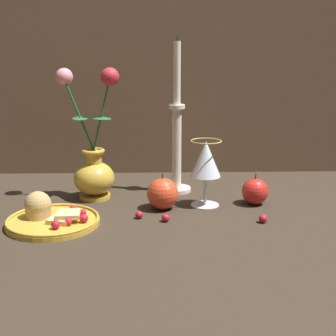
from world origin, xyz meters
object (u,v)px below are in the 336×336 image
vase (93,163)px  apple_near_glass (255,191)px  wine_glass (206,161)px  candlestick (177,140)px  apple_beside_vase (163,193)px  plate_with_pastries (50,217)px

vase → apple_near_glass: 0.41m
vase → wine_glass: bearing=-13.7°
candlestick → apple_beside_vase: candlestick is taller
plate_with_pastries → apple_near_glass: 0.49m
vase → apple_beside_vase: (0.17, -0.09, -0.05)m
plate_with_pastries → apple_beside_vase: bearing=20.9°
wine_glass → candlestick: bearing=117.8°
candlestick → apple_near_glass: size_ratio=5.21×
vase → candlestick: 0.22m
vase → apple_near_glass: vase is taller
apple_beside_vase → apple_near_glass: size_ratio=1.14×
plate_with_pastries → wine_glass: bearing=18.2°
apple_near_glass → apple_beside_vase: bearing=-173.1°
vase → candlestick: (0.21, 0.05, 0.05)m
wine_glass → plate_with_pastries: bearing=-161.8°
plate_with_pastries → wine_glass: (0.35, 0.12, 0.09)m
apple_beside_vase → apple_near_glass: 0.23m
plate_with_pastries → candlestick: size_ratio=0.50×
candlestick → apple_near_glass: bearing=-31.6°
vase → wine_glass: size_ratio=2.03×
plate_with_pastries → candlestick: (0.29, 0.24, 0.12)m
plate_with_pastries → apple_beside_vase: size_ratio=2.31×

